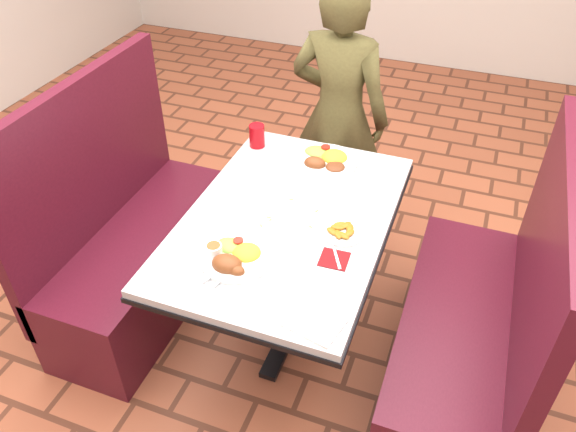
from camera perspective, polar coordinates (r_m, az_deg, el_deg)
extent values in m
plane|color=#A05134|center=(2.82, 0.00, -12.02)|extent=(7.00, 7.00, 0.00)
cube|color=#B9BCBE|center=(2.30, 0.00, -0.34)|extent=(0.80, 1.20, 0.03)
cube|color=black|center=(2.32, 0.00, -0.87)|extent=(0.81, 1.21, 0.02)
cylinder|color=black|center=(2.55, 0.00, -6.91)|extent=(0.10, 0.10, 0.69)
cube|color=black|center=(2.81, 0.00, -11.82)|extent=(0.55, 0.08, 0.03)
cube|color=black|center=(2.81, 0.00, -11.82)|extent=(0.08, 0.55, 0.03)
cube|color=#4F1220|center=(2.92, -13.98, -4.86)|extent=(0.45, 1.20, 0.45)
cube|color=#4F1220|center=(2.75, -19.35, 3.59)|extent=(0.06, 1.20, 0.95)
cube|color=#4F1220|center=(2.58, 16.24, -12.88)|extent=(0.45, 1.20, 0.45)
cube|color=#4F1220|center=(2.26, 23.85, -6.36)|extent=(0.06, 1.20, 0.95)
imported|color=brown|center=(3.02, 5.17, 10.01)|extent=(0.58, 0.41, 1.49)
cylinder|color=white|center=(2.09, -5.33, -4.32)|extent=(0.26, 0.26, 0.02)
ellipsoid|color=gold|center=(2.09, -4.25, -3.27)|extent=(0.11, 0.11, 0.05)
ellipsoid|color=#84B046|center=(2.13, -6.01, -2.67)|extent=(0.11, 0.09, 0.03)
cylinder|color=red|center=(2.13, -5.08, -2.48)|extent=(0.04, 0.04, 0.01)
ellipsoid|color=brown|center=(2.03, -6.28, -4.37)|extent=(0.11, 0.09, 0.07)
ellipsoid|color=brown|center=(2.02, -5.30, -5.20)|extent=(0.06, 0.05, 0.04)
cylinder|color=white|center=(2.10, -7.55, -3.38)|extent=(0.06, 0.06, 0.04)
cylinder|color=brown|center=(2.09, -7.59, -3.00)|extent=(0.05, 0.05, 0.00)
cylinder|color=white|center=(2.61, 3.78, 5.52)|extent=(0.30, 0.30, 0.02)
ellipsoid|color=gold|center=(2.61, 4.76, 6.47)|extent=(0.12, 0.12, 0.05)
ellipsoid|color=#84B046|center=(2.65, 3.02, 6.87)|extent=(0.12, 0.10, 0.04)
cylinder|color=red|center=(2.66, 3.85, 7.02)|extent=(0.04, 0.04, 0.01)
ellipsoid|color=brown|center=(2.55, 4.84, 5.27)|extent=(0.09, 0.09, 0.03)
ellipsoid|color=brown|center=(2.56, 2.76, 5.82)|extent=(0.10, 0.08, 0.06)
cylinder|color=white|center=(2.21, 5.57, -1.67)|extent=(0.17, 0.17, 0.01)
cube|color=#620E11|center=(2.10, 4.72, -4.39)|extent=(0.11, 0.11, 0.00)
cube|color=silver|center=(2.10, 4.93, -4.15)|extent=(0.07, 0.12, 0.00)
cylinder|color=#B10B12|center=(2.72, -3.17, 8.14)|extent=(0.07, 0.07, 0.11)
cube|color=white|center=(1.88, 2.55, -10.66)|extent=(0.22, 0.18, 0.01)
cube|color=silver|center=(2.04, -6.03, -5.78)|extent=(0.05, 0.16, 0.00)
cube|color=silver|center=(2.05, -7.04, -5.66)|extent=(0.07, 0.14, 0.00)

